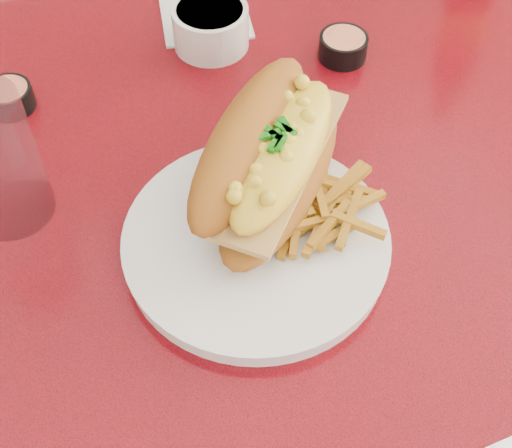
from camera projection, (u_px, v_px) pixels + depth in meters
name	position (u px, v px, depth m)	size (l,w,h in m)	color
ground	(303.00, 402.00, 1.42)	(8.00, 8.00, 0.00)	silver
diner_table	(328.00, 212.00, 0.94)	(1.23, 0.83, 0.77)	red
booth_bench_far	(166.00, 47.00, 1.66)	(1.20, 0.51, 0.90)	#9B0E0A
dinner_plate	(256.00, 242.00, 0.70)	(0.30, 0.30, 0.02)	white
mac_hoagie	(270.00, 156.00, 0.70)	(0.26, 0.26, 0.11)	#A15C1A
fries_pile	(318.00, 211.00, 0.70)	(0.11, 0.10, 0.03)	orange
fork	(301.00, 203.00, 0.72)	(0.06, 0.13, 0.00)	silver
gravy_ramekin	(211.00, 26.00, 0.88)	(0.11, 0.11, 0.05)	white
sauce_cup_left	(9.00, 97.00, 0.82)	(0.06, 0.06, 0.03)	black
sauce_cup_right	(343.00, 46.00, 0.88)	(0.07, 0.07, 0.03)	black
paper_napkin	(205.00, 16.00, 0.94)	(0.11, 0.11, 0.00)	silver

